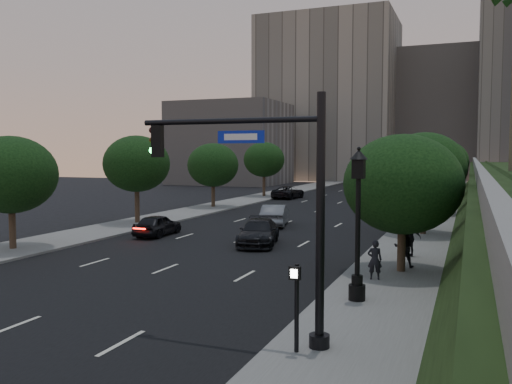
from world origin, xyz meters
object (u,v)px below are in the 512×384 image
at_px(sedan_near_right, 259,232).
at_px(pedestrian_c, 410,238).
at_px(sedan_near_left, 158,225).
at_px(sedan_far_right, 390,201).
at_px(pedestrian_b, 404,247).
at_px(pedestrian_a, 375,260).
at_px(sedan_mid_left, 275,215).
at_px(sedan_far_left, 288,192).
at_px(street_lamp, 358,231).
at_px(traffic_signal_mast, 282,216).

relative_size(sedan_near_right, pedestrian_c, 2.73).
xyz_separation_m(sedan_near_left, sedan_far_right, (11.52, 24.48, -0.04)).
xyz_separation_m(sedan_far_right, pedestrian_b, (4.59, -29.22, 0.40)).
height_order(sedan_near_right, pedestrian_c, pedestrian_c).
bearing_deg(pedestrian_a, sedan_mid_left, -71.55).
relative_size(sedan_near_left, sedan_far_left, 0.79).
bearing_deg(sedan_near_right, sedan_mid_left, 89.36).
relative_size(sedan_far_left, sedan_near_right, 1.04).
bearing_deg(sedan_near_right, sedan_far_left, 91.45).
height_order(street_lamp, pedestrian_b, street_lamp).
bearing_deg(sedan_near_right, pedestrian_c, -21.05).
relative_size(traffic_signal_mast, sedan_mid_left, 1.45).
distance_m(sedan_mid_left, pedestrian_b, 16.14).
bearing_deg(sedan_near_right, pedestrian_a, -54.79).
relative_size(sedan_far_right, pedestrian_c, 2.11).
height_order(traffic_signal_mast, street_lamp, traffic_signal_mast).
bearing_deg(pedestrian_c, traffic_signal_mast, 67.60).
distance_m(sedan_near_right, sedan_far_right, 25.63).
distance_m(pedestrian_a, pedestrian_b, 3.05).
bearing_deg(pedestrian_b, sedan_far_left, -67.78).
bearing_deg(sedan_far_right, traffic_signal_mast, -83.59).
distance_m(sedan_near_right, pedestrian_a, 10.44).
bearing_deg(pedestrian_a, sedan_near_left, -41.23).
height_order(street_lamp, sedan_mid_left, street_lamp).
distance_m(sedan_near_left, sedan_near_right, 7.43).
xyz_separation_m(sedan_far_left, sedan_near_right, (8.47, -31.23, 0.01)).
height_order(pedestrian_a, pedestrian_c, pedestrian_c).
bearing_deg(pedestrian_c, sedan_far_left, -76.47).
relative_size(traffic_signal_mast, street_lamp, 1.25).
xyz_separation_m(sedan_near_left, sedan_near_right, (7.38, -0.81, 0.03)).
relative_size(street_lamp, sedan_far_right, 1.42).
distance_m(street_lamp, pedestrian_a, 3.81).
xyz_separation_m(street_lamp, sedan_near_left, (-15.19, 11.10, -1.92)).
distance_m(sedan_near_left, pedestrian_b, 16.80).
bearing_deg(sedan_far_left, pedestrian_c, 122.25).
bearing_deg(sedan_mid_left, sedan_near_right, 89.89).
height_order(sedan_far_right, pedestrian_a, pedestrian_a).
bearing_deg(sedan_near_right, pedestrian_b, -37.96).
bearing_deg(sedan_near_left, sedan_mid_left, -129.34).
xyz_separation_m(traffic_signal_mast, sedan_near_right, (-6.70, 15.37, -2.93)).
distance_m(pedestrian_b, pedestrian_c, 2.81).
relative_size(sedan_mid_left, pedestrian_a, 2.94).
distance_m(sedan_far_right, pedestrian_b, 29.58).
bearing_deg(sedan_far_right, sedan_mid_left, -106.69).
bearing_deg(pedestrian_c, sedan_near_right, -21.75).
distance_m(sedan_far_left, pedestrian_b, 39.14).
bearing_deg(street_lamp, sedan_mid_left, 117.71).
distance_m(traffic_signal_mast, pedestrian_c, 14.62).
relative_size(traffic_signal_mast, sedan_near_right, 1.36).
height_order(traffic_signal_mast, pedestrian_c, traffic_signal_mast).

